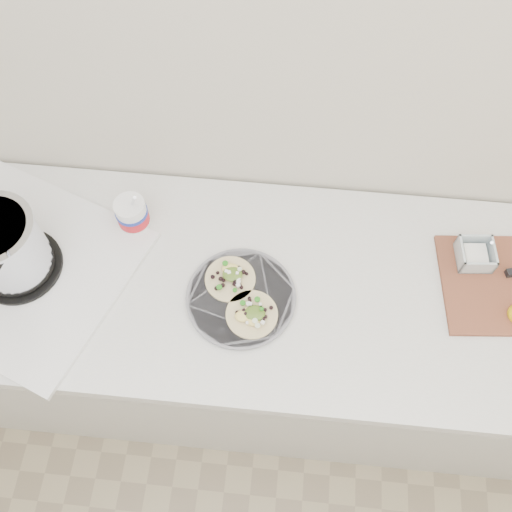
{
  "coord_description": "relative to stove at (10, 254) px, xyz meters",
  "views": [
    {
      "loc": [
        0.14,
        0.76,
        2.28
      ],
      "look_at": [
        0.07,
        1.46,
        0.96
      ],
      "focal_mm": 40.0,
      "sensor_mm": 36.0,
      "label": 1
    }
  ],
  "objects": [
    {
      "name": "counter",
      "position": [
        0.56,
        0.04,
        -0.54
      ],
      "size": [
        2.44,
        0.66,
        0.9
      ],
      "color": "beige",
      "rests_on": "ground"
    },
    {
      "name": "tub",
      "position": [
        0.28,
        0.17,
        -0.02
      ],
      "size": [
        0.09,
        0.09,
        0.2
      ],
      "rotation": [
        0.0,
        0.0,
        0.3
      ],
      "color": "white",
      "rests_on": "counter"
    },
    {
      "name": "taco_plate",
      "position": [
        0.6,
        -0.03,
        -0.07
      ],
      "size": [
        0.29,
        0.29,
        0.04
      ],
      "rotation": [
        0.0,
        0.0,
        0.35
      ],
      "color": "slate",
      "rests_on": "counter"
    },
    {
      "name": "stove",
      "position": [
        0.0,
        0.0,
        0.0
      ],
      "size": [
        0.71,
        0.68,
        0.27
      ],
      "rotation": [
        0.0,
        0.0,
        -0.37
      ],
      "color": "silver",
      "rests_on": "counter"
    }
  ]
}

